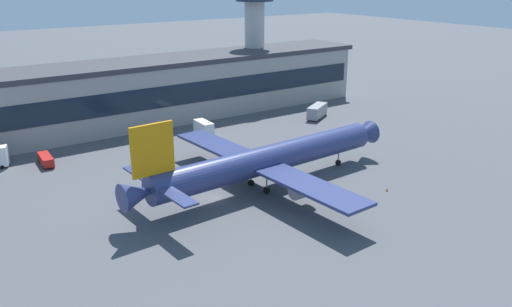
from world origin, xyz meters
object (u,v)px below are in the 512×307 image
(traffic_cone_0, at_px, (387,190))
(fuel_truck, at_px, (317,111))
(stair_truck, at_px, (204,128))
(control_tower, at_px, (255,27))
(airliner, at_px, (265,160))
(belt_loader, at_px, (46,159))

(traffic_cone_0, bearing_deg, fuel_truck, 63.36)
(fuel_truck, bearing_deg, stair_truck, 174.88)
(stair_truck, xyz_separation_m, traffic_cone_0, (10.10, -45.98, -1.69))
(control_tower, xyz_separation_m, stair_truck, (-29.95, -22.72, -19.11))
(airliner, relative_size, control_tower, 1.59)
(airliner, distance_m, fuel_truck, 48.41)
(airliner, xyz_separation_m, fuel_truck, (37.98, 29.84, -3.22))
(stair_truck, bearing_deg, airliner, -100.81)
(stair_truck, bearing_deg, belt_loader, 178.00)
(belt_loader, bearing_deg, airliner, -50.06)
(belt_loader, bearing_deg, stair_truck, -2.00)
(airliner, relative_size, traffic_cone_0, 92.33)
(airliner, height_order, stair_truck, airliner)
(stair_truck, height_order, traffic_cone_0, stair_truck)
(control_tower, xyz_separation_m, fuel_truck, (1.79, -25.56, -19.21))
(airliner, bearing_deg, stair_truck, 79.19)
(control_tower, relative_size, belt_loader, 5.24)
(fuel_truck, height_order, belt_loader, fuel_truck)
(stair_truck, distance_m, belt_loader, 34.64)
(airliner, bearing_deg, fuel_truck, 38.15)
(airliner, xyz_separation_m, belt_loader, (-28.37, 33.89, -3.95))
(stair_truck, xyz_separation_m, belt_loader, (-34.61, 1.21, -0.83))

